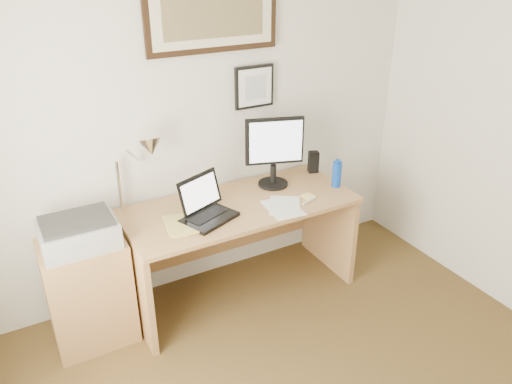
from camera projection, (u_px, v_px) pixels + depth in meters
wall_back at (195, 123)px, 3.44m from camera, size 3.50×0.02×2.50m
side_cabinet at (89, 291)px, 3.18m from camera, size 0.50×0.40×0.73m
water_bottle at (337, 174)px, 3.64m from camera, size 0.07×0.07×0.19m
bottle_cap at (338, 161)px, 3.60m from camera, size 0.03×0.03×0.02m
speaker at (313, 162)px, 3.88m from camera, size 0.09×0.09×0.17m
paper_sheet_a at (283, 208)px, 3.38m from camera, size 0.24×0.33×0.00m
paper_sheet_b at (285, 206)px, 3.41m from camera, size 0.33×0.36×0.00m
sticky_pad at (308, 196)px, 3.52m from camera, size 0.09×0.09×0.01m
marker_pen at (309, 201)px, 3.46m from camera, size 0.14×0.06×0.02m
book at (166, 227)px, 3.13m from camera, size 0.24×0.30×0.02m
desk at (235, 228)px, 3.61m from camera, size 1.60×0.70×0.75m
laptop at (206, 209)px, 3.25m from camera, size 0.41×0.41×0.26m
lcd_monitor at (274, 149)px, 3.57m from camera, size 0.41×0.22×0.52m
printer at (78, 233)px, 2.96m from camera, size 0.44×0.34×0.18m
desk_lamp at (148, 150)px, 3.14m from camera, size 0.29×0.27×0.53m
picture_large at (213, 15)px, 3.17m from camera, size 0.92×0.04×0.47m
picture_small at (254, 87)px, 3.52m from camera, size 0.30×0.03×0.30m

